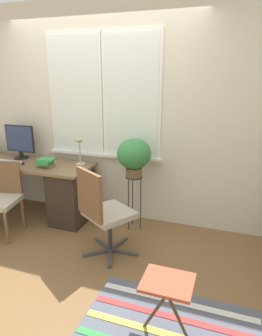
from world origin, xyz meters
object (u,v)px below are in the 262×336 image
at_px(monitor, 20,141).
at_px(desk_lamp, 80,147).
at_px(plant_stand, 134,186).
at_px(potted_plant, 134,155).
at_px(keyboard, 7,162).
at_px(office_chair_swivel, 103,211).
at_px(desk_chair_wooden, 0,196).
at_px(mouse, 23,164).
at_px(folding_stool, 167,287).
at_px(book_stack, 46,163).

xyz_separation_m(monitor, desk_lamp, (0.92, -0.00, -0.00)).
bearing_deg(plant_stand, monitor, 177.06).
bearing_deg(potted_plant, keyboard, -174.21).
distance_m(desk_lamp, potted_plant, 0.76).
height_order(office_chair_swivel, potted_plant, potted_plant).
distance_m(monitor, desk_chair_wooden, 0.89).
xyz_separation_m(mouse, potted_plant, (1.44, 0.17, 0.20)).
xyz_separation_m(desk_lamp, folding_stool, (1.49, -1.53, -0.56)).
bearing_deg(desk_chair_wooden, office_chair_swivel, -13.07).
distance_m(monitor, keyboard, 0.35).
bearing_deg(desk_lamp, book_stack, -144.93).
bearing_deg(book_stack, desk_lamp, 35.07).
bearing_deg(desk_chair_wooden, monitor, 95.59).
bearing_deg(potted_plant, desk_lamp, 173.81).
relative_size(monitor, keyboard, 1.25).
xyz_separation_m(monitor, keyboard, (-0.03, -0.26, -0.23)).
relative_size(plant_stand, potted_plant, 1.50).
bearing_deg(folding_stool, mouse, 149.84).
relative_size(desk_chair_wooden, potted_plant, 1.88).
relative_size(monitor, mouse, 8.14).
xyz_separation_m(keyboard, mouse, (0.26, -0.00, 0.01)).
xyz_separation_m(monitor, potted_plant, (1.67, -0.09, -0.03)).
xyz_separation_m(desk_lamp, book_stack, (-0.35, -0.25, -0.18)).
bearing_deg(folding_stool, desk_chair_wooden, 159.33).
bearing_deg(monitor, desk_chair_wooden, -72.98).
relative_size(book_stack, desk_chair_wooden, 0.27).
distance_m(mouse, book_stack, 0.34).
distance_m(book_stack, plant_stand, 1.14).
bearing_deg(keyboard, monitor, 83.59).
distance_m(book_stack, potted_plant, 1.13).
distance_m(monitor, desk_lamp, 0.92).
height_order(plant_stand, potted_plant, potted_plant).
xyz_separation_m(book_stack, desk_chair_wooden, (-0.35, -0.45, -0.33)).
bearing_deg(keyboard, plant_stand, 5.79).
relative_size(desk_lamp, folding_stool, 0.76).
relative_size(book_stack, potted_plant, 0.51).
height_order(mouse, book_stack, book_stack).
bearing_deg(desk_chair_wooden, book_stack, 40.50).
distance_m(monitor, book_stack, 0.65).
relative_size(office_chair_swivel, plant_stand, 1.41).
bearing_deg(desk_lamp, potted_plant, -6.19).
distance_m(office_chair_swivel, folding_stool, 1.16).
bearing_deg(office_chair_swivel, potted_plant, -67.04).
bearing_deg(office_chair_swivel, desk_lamp, -16.26).
height_order(office_chair_swivel, folding_stool, office_chair_swivel).
distance_m(desk_chair_wooden, potted_plant, 1.65).
relative_size(mouse, potted_plant, 0.12).
distance_m(office_chair_swivel, plant_stand, 0.67).
xyz_separation_m(desk_chair_wooden, plant_stand, (1.46, 0.61, 0.10)).
bearing_deg(keyboard, office_chair_swivel, -16.81).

